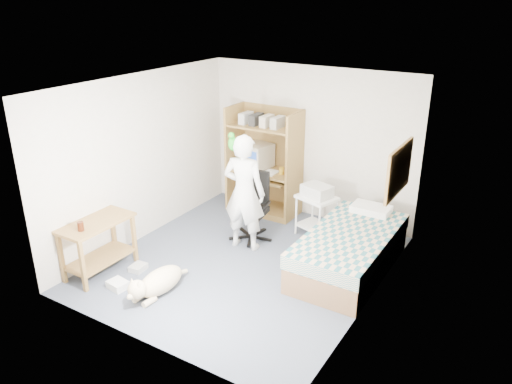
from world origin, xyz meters
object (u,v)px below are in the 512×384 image
(side_desk, at_px, (98,239))
(printer_cart, at_px, (316,210))
(computer_hutch, at_px, (265,165))
(bed, at_px, (349,250))
(person, at_px, (244,193))
(dog, at_px, (157,282))
(office_chair, at_px, (252,215))

(side_desk, distance_m, printer_cart, 3.22)
(computer_hutch, distance_m, side_desk, 3.08)
(bed, bearing_deg, person, -173.31)
(bed, distance_m, printer_cart, 1.09)
(person, relative_size, dog, 1.69)
(side_desk, bearing_deg, office_chair, 57.91)
(computer_hutch, relative_size, person, 1.04)
(side_desk, distance_m, person, 2.10)
(bed, height_order, person, person)
(bed, bearing_deg, printer_cart, 140.18)
(bed, relative_size, office_chair, 1.94)
(side_desk, bearing_deg, person, 52.02)
(bed, relative_size, side_desk, 2.02)
(side_desk, height_order, dog, side_desk)
(office_chair, xyz_separation_m, dog, (-0.19, -1.95, -0.21))
(printer_cart, bearing_deg, person, -113.18)
(bed, relative_size, printer_cart, 3.05)
(computer_hutch, xyz_separation_m, bed, (2.00, -1.12, -0.53))
(dog, bearing_deg, printer_cart, 71.99)
(person, distance_m, dog, 1.80)
(dog, bearing_deg, office_chair, 88.02)
(dog, xyz_separation_m, printer_cart, (1.00, 2.52, 0.27))
(side_desk, bearing_deg, printer_cart, 51.07)
(dog, relative_size, printer_cart, 1.54)
(bed, relative_size, dog, 1.97)
(side_desk, xyz_separation_m, office_chair, (1.22, 1.94, -0.12))
(computer_hutch, relative_size, dog, 1.76)
(person, distance_m, printer_cart, 1.23)
(bed, xyz_separation_m, dog, (-1.83, -1.83, -0.12))
(dog, distance_m, printer_cart, 2.72)
(computer_hutch, distance_m, bed, 2.35)
(computer_hutch, height_order, office_chair, computer_hutch)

